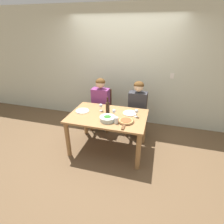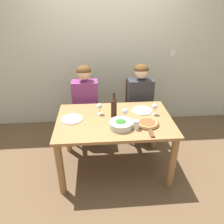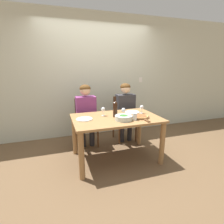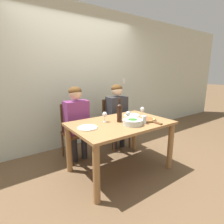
% 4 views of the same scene
% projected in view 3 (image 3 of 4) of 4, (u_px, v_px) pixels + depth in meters
% --- Properties ---
extents(ground_plane, '(40.00, 40.00, 0.00)m').
position_uv_depth(ground_plane, '(116.00, 158.00, 3.09)').
color(ground_plane, brown).
extents(back_wall, '(10.00, 0.06, 2.70)m').
position_uv_depth(back_wall, '(97.00, 76.00, 3.96)').
color(back_wall, beige).
rests_on(back_wall, ground).
extents(dining_table, '(1.43, 0.93, 0.75)m').
position_uv_depth(dining_table, '(116.00, 125.00, 2.93)').
color(dining_table, '#9E7042').
rests_on(dining_table, ground).
extents(chair_left, '(0.42, 0.42, 0.94)m').
position_uv_depth(chair_left, '(86.00, 120.00, 3.57)').
color(chair_left, brown).
rests_on(chair_left, ground).
extents(chair_right, '(0.42, 0.42, 0.94)m').
position_uv_depth(chair_right, '(123.00, 116.00, 3.82)').
color(chair_right, brown).
rests_on(chair_right, ground).
extents(person_woman, '(0.47, 0.51, 1.24)m').
position_uv_depth(person_woman, '(86.00, 110.00, 3.41)').
color(person_woman, '#28282D').
rests_on(person_woman, ground).
extents(person_man, '(0.47, 0.51, 1.24)m').
position_uv_depth(person_man, '(125.00, 107.00, 3.66)').
color(person_man, '#28282D').
rests_on(person_man, ground).
extents(wine_bottle, '(0.07, 0.07, 0.35)m').
position_uv_depth(wine_bottle, '(115.00, 109.00, 2.88)').
color(wine_bottle, black).
rests_on(wine_bottle, dining_table).
extents(broccoli_bowl, '(0.27, 0.27, 0.08)m').
position_uv_depth(broccoli_bowl, '(124.00, 118.00, 2.73)').
color(broccoli_bowl, silver).
rests_on(broccoli_bowl, dining_table).
extents(dinner_plate_left, '(0.26, 0.26, 0.02)m').
position_uv_depth(dinner_plate_left, '(84.00, 119.00, 2.76)').
color(dinner_plate_left, silver).
rests_on(dinner_plate_left, dining_table).
extents(dinner_plate_right, '(0.26, 0.26, 0.02)m').
position_uv_depth(dinner_plate_right, '(132.00, 112.00, 3.18)').
color(dinner_plate_right, silver).
rests_on(dinner_plate_right, dining_table).
extents(pizza_on_board, '(0.28, 0.42, 0.04)m').
position_uv_depth(pizza_on_board, '(141.00, 117.00, 2.86)').
color(pizza_on_board, brown).
rests_on(pizza_on_board, dining_table).
extents(wine_glass_left, '(0.07, 0.07, 0.15)m').
position_uv_depth(wine_glass_left, '(103.00, 110.00, 2.95)').
color(wine_glass_left, silver).
rests_on(wine_glass_left, dining_table).
extents(wine_glass_right, '(0.07, 0.07, 0.15)m').
position_uv_depth(wine_glass_right, '(142.00, 108.00, 3.10)').
color(wine_glass_right, silver).
rests_on(wine_glass_right, dining_table).
extents(wine_glass_centre, '(0.07, 0.07, 0.15)m').
position_uv_depth(wine_glass_centre, '(123.00, 111.00, 2.89)').
color(wine_glass_centre, silver).
rests_on(wine_glass_centre, dining_table).
extents(water_tumbler, '(0.07, 0.07, 0.11)m').
position_uv_depth(water_tumbler, '(135.00, 117.00, 2.73)').
color(water_tumbler, silver).
rests_on(water_tumbler, dining_table).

